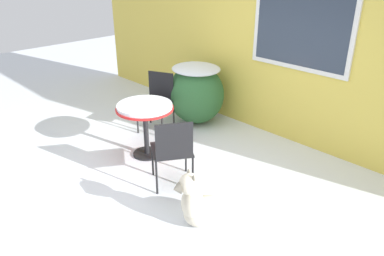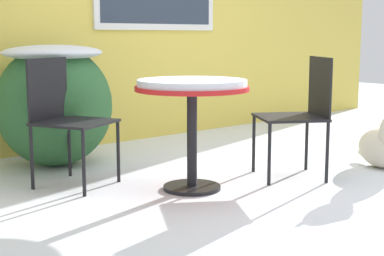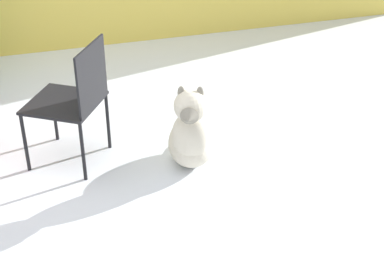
{
  "view_description": "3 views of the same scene",
  "coord_description": "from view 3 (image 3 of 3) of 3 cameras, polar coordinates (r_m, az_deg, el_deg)",
  "views": [
    {
      "loc": [
        2.98,
        -2.29,
        2.48
      ],
      "look_at": [
        0.0,
        0.6,
        0.55
      ],
      "focal_mm": 35.0,
      "sensor_mm": 36.0,
      "label": 1
    },
    {
      "loc": [
        -3.17,
        -2.48,
        1.02
      ],
      "look_at": [
        -0.66,
        0.39,
        0.41
      ],
      "focal_mm": 55.0,
      "sensor_mm": 36.0,
      "label": 2
    },
    {
      "loc": [
        -0.08,
        -3.34,
        2.25
      ],
      "look_at": [
        0.89,
        -0.09,
        0.26
      ],
      "focal_mm": 55.0,
      "sensor_mm": 36.0,
      "label": 3
    }
  ],
  "objects": [
    {
      "name": "ground_plane",
      "position": [
        4.03,
        -12.58,
        -4.45
      ],
      "size": [
        16.0,
        16.0,
        0.0
      ],
      "primitive_type": "plane",
      "color": "silver"
    },
    {
      "name": "patio_chair_far_side",
      "position": [
        3.91,
        -11.35,
        2.91
      ],
      "size": [
        0.62,
        0.62,
        0.87
      ],
      "rotation": [
        0.0,
        0.0,
        4.15
      ],
      "color": "black",
      "rests_on": "ground_plane"
    },
    {
      "name": "dog",
      "position": [
        3.9,
        -0.05,
        -0.72
      ],
      "size": [
        0.45,
        0.62,
        0.65
      ],
      "rotation": [
        0.0,
        0.0,
        -0.35
      ],
      "color": "beige",
      "rests_on": "ground_plane"
    }
  ]
}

